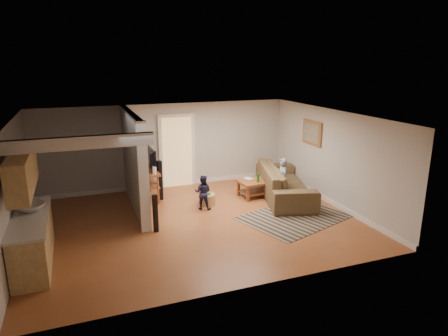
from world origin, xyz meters
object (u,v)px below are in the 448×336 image
Objects in this scene: speaker_right at (160,180)px; toy_basket at (207,199)px; toddler at (203,209)px; coffee_table at (260,183)px; child at (281,201)px; speaker_left at (155,213)px; tv_console at (148,172)px; sofa at (284,197)px.

toy_basket is (1.08, -0.82, -0.39)m from speaker_right.
speaker_right is 1.22× the size of toddler.
coffee_table is 1.04× the size of child.
speaker_left reaches higher than child.
tv_console is 2.35m from speaker_left.
sofa is 2.68× the size of speaker_right.
child is (3.34, -1.50, -0.75)m from tv_console.
toddler is (-1.82, -0.42, -0.37)m from coffee_table.
sofa is at bearing 146.21° from child.
coffee_table reaches higher than toddler.
toy_basket is at bearing -96.35° from toddler.
speaker_right reaches higher than speaker_left.
tv_console is 1.09× the size of child.
speaker_right is at bearing 142.87° from toy_basket.
speaker_right is 3.36m from child.
child is (1.98, -0.45, -0.16)m from toy_basket.
child is (-0.23, -0.27, 0.00)m from sofa.
child is at bearing -12.78° from toy_basket.
speaker_right is at bearing 53.17° from speaker_left.
coffee_table is 1.38× the size of toddler.
tv_console reaches higher than toddler.
child is (3.06, -1.27, -0.55)m from speaker_right.
sofa is at bearing -147.88° from toddler.
speaker_left reaches higher than coffee_table.
tv_console reaches higher than toy_basket.
tv_console is (-2.98, 0.91, 0.38)m from coffee_table.
toddler is at bearing -167.01° from coffee_table.
child is (0.36, -0.60, -0.37)m from coffee_table.
toddler is at bearing -87.54° from child.
toy_basket is (1.36, -1.06, -0.59)m from tv_console.
toddler is (1.42, 0.98, -0.44)m from speaker_left.
speaker_left is at bearing -70.29° from child.
toy_basket is 0.38m from toddler.
coffee_table is 2.88× the size of toy_basket.
coffee_table is 1.13× the size of speaker_right.
toy_basket is at bearing -174.87° from coffee_table.
speaker_left is 2.07m from toy_basket.
speaker_right is (-2.70, 0.67, 0.19)m from coffee_table.
speaker_right is (0.54, 2.08, 0.11)m from speaker_left.
toddler is (-0.20, -0.28, -0.16)m from toy_basket.
toddler is at bearing 108.37° from sofa.
speaker_left is 0.97× the size of toddler.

